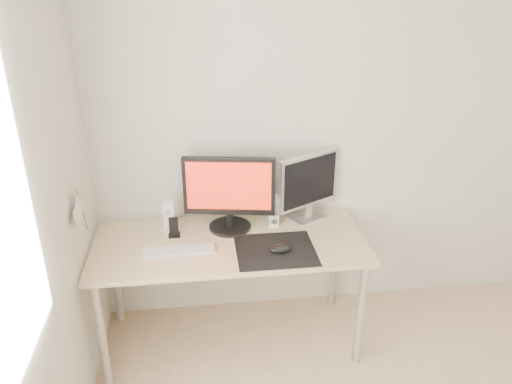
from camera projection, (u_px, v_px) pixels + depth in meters
wall_back at (369, 131)px, 3.17m from camera, size 3.50×0.00×3.50m
mousepad at (275, 250)px, 2.84m from camera, size 0.45×0.40×0.00m
mouse at (280, 249)px, 2.81m from camera, size 0.12×0.07×0.04m
desk at (230, 252)px, 2.97m from camera, size 1.60×0.70×0.73m
main_monitor at (229, 191)px, 2.97m from camera, size 0.55×0.30×0.47m
second_monitor at (308, 184)px, 3.11m from camera, size 0.41×0.25×0.43m
speaker_left at (169, 217)px, 3.00m from camera, size 0.06×0.08×0.20m
speaker_right at (273, 211)px, 3.08m from camera, size 0.06×0.08×0.20m
keyboard at (179, 251)px, 2.82m from camera, size 0.42×0.13×0.02m
phone_dock at (174, 230)px, 2.98m from camera, size 0.07×0.06×0.12m
pennant at (79, 211)px, 2.59m from camera, size 0.01×0.23×0.29m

